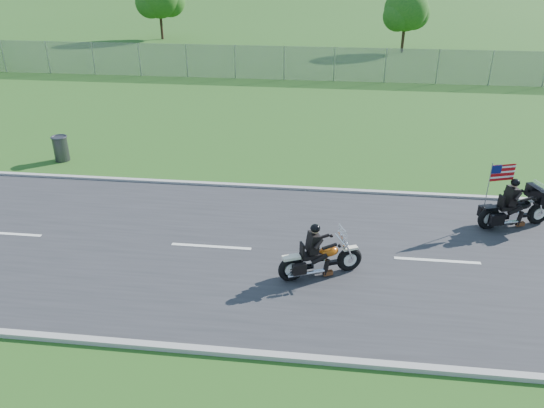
# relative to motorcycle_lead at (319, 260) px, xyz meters

# --- Properties ---
(ground) EXTENTS (420.00, 420.00, 0.00)m
(ground) POSITION_rel_motorcycle_lead_xyz_m (-0.97, 1.01, -0.47)
(ground) COLOR #244D18
(ground) RESTS_ON ground
(road) EXTENTS (120.00, 8.00, 0.04)m
(road) POSITION_rel_motorcycle_lead_xyz_m (-0.97, 1.01, -0.45)
(road) COLOR #28282B
(road) RESTS_ON ground
(curb_north) EXTENTS (120.00, 0.18, 0.12)m
(curb_north) POSITION_rel_motorcycle_lead_xyz_m (-0.97, 5.06, -0.42)
(curb_north) COLOR #9E9B93
(curb_north) RESTS_ON ground
(curb_south) EXTENTS (120.00, 0.18, 0.12)m
(curb_south) POSITION_rel_motorcycle_lead_xyz_m (-0.97, -3.04, -0.42)
(curb_south) COLOR #9E9B93
(curb_south) RESTS_ON ground
(fence) EXTENTS (60.00, 0.03, 2.00)m
(fence) POSITION_rel_motorcycle_lead_xyz_m (-5.97, 21.01, 0.53)
(fence) COLOR gray
(fence) RESTS_ON ground
(tree_fence_near) EXTENTS (3.52, 3.28, 4.75)m
(tree_fence_near) POSITION_rel_motorcycle_lead_xyz_m (5.08, 31.05, 2.50)
(tree_fence_near) COLOR #382316
(tree_fence_near) RESTS_ON ground
(motorcycle_lead) EXTENTS (2.09, 1.12, 1.49)m
(motorcycle_lead) POSITION_rel_motorcycle_lead_xyz_m (0.00, 0.00, 0.00)
(motorcycle_lead) COLOR black
(motorcycle_lead) RESTS_ON ground
(motorcycle_follow) EXTENTS (2.22, 1.10, 1.91)m
(motorcycle_follow) POSITION_rel_motorcycle_lead_xyz_m (5.50, 3.25, 0.05)
(motorcycle_follow) COLOR black
(motorcycle_follow) RESTS_ON ground
(trash_can) EXTENTS (0.64, 0.64, 0.94)m
(trash_can) POSITION_rel_motorcycle_lead_xyz_m (-10.04, 6.70, -0.01)
(trash_can) COLOR #3D3E43
(trash_can) RESTS_ON ground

